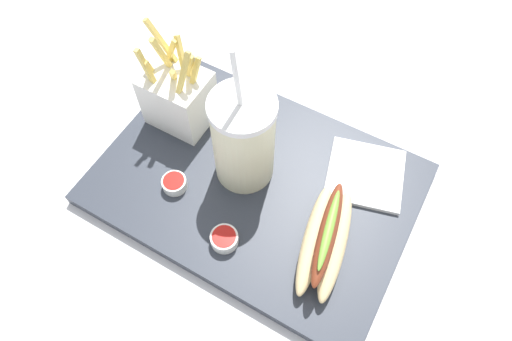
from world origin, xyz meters
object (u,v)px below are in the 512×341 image
(soda_cup, at_px, (243,140))
(ketchup_cup_2, at_px, (174,183))
(fries_basket, at_px, (178,97))
(napkin_stack, at_px, (365,174))
(ketchup_cup_1, at_px, (224,239))
(hot_dog_1, at_px, (325,239))

(soda_cup, xyz_separation_m, ketchup_cup_2, (0.08, 0.08, -0.07))
(soda_cup, bearing_deg, ketchup_cup_2, 45.71)
(soda_cup, distance_m, fries_basket, 0.15)
(napkin_stack, bearing_deg, ketchup_cup_2, 33.29)
(ketchup_cup_1, distance_m, ketchup_cup_2, 0.12)
(ketchup_cup_1, bearing_deg, fries_basket, -40.95)
(fries_basket, height_order, ketchup_cup_1, fries_basket)
(ketchup_cup_2, bearing_deg, napkin_stack, -146.71)
(hot_dog_1, relative_size, ketchup_cup_2, 4.76)
(soda_cup, relative_size, hot_dog_1, 1.38)
(soda_cup, relative_size, ketchup_cup_1, 6.21)
(fries_basket, relative_size, ketchup_cup_2, 4.72)
(hot_dog_1, xyz_separation_m, ketchup_cup_1, (0.12, 0.06, -0.01))
(hot_dog_1, xyz_separation_m, ketchup_cup_2, (0.23, 0.02, -0.02))
(soda_cup, bearing_deg, napkin_stack, -153.99)
(soda_cup, distance_m, ketchup_cup_1, 0.14)
(hot_dog_1, bearing_deg, soda_cup, -18.81)
(napkin_stack, bearing_deg, soda_cup, 26.01)
(soda_cup, height_order, napkin_stack, soda_cup)
(hot_dog_1, relative_size, napkin_stack, 1.57)
(soda_cup, relative_size, napkin_stack, 2.17)
(soda_cup, distance_m, napkin_stack, 0.20)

